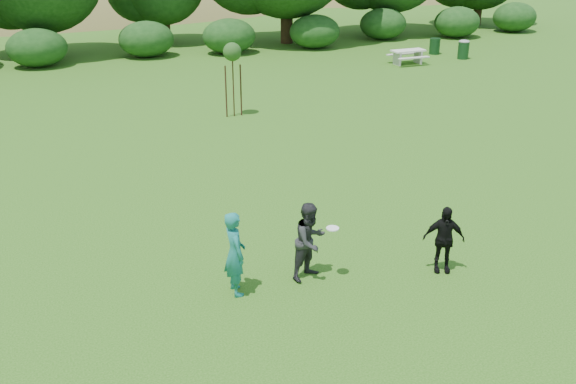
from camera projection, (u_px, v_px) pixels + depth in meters
name	position (u px, v px, depth m)	size (l,w,h in m)	color
ground	(343.00, 295.00, 13.04)	(120.00, 120.00, 0.00)	#19470C
player_teal	(235.00, 253.00, 12.79)	(0.65, 0.43, 1.79)	#186E6B
player_grey	(310.00, 241.00, 13.38)	(0.83, 0.64, 1.70)	#28272A
player_black	(444.00, 239.00, 13.67)	(0.88, 0.37, 1.51)	black
trash_can_near	(435.00, 46.00, 36.82)	(0.60, 0.60, 0.90)	#133519
frisbee	(333.00, 228.00, 13.20)	(0.27, 0.27, 0.03)	white
sapling	(232.00, 54.00, 24.19)	(0.70, 0.70, 2.85)	#341E14
picnic_table	(408.00, 54.00, 34.16)	(1.80, 1.48, 0.76)	silver
trash_can_lidded	(463.00, 49.00, 35.49)	(0.60, 0.60, 1.05)	#14371A
hillside	(77.00, 96.00, 76.00)	(150.00, 72.00, 52.00)	olive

